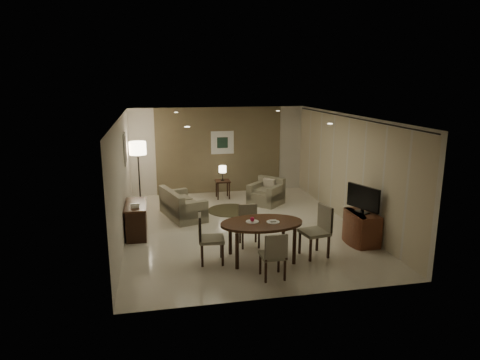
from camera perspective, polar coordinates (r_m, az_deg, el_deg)
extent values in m
cube|color=beige|center=(10.53, 0.22, -6.35)|extent=(5.50, 7.00, 0.00)
cube|color=white|center=(9.95, 0.23, 8.46)|extent=(5.50, 7.00, 0.00)
cube|color=brown|center=(13.54, -2.80, 3.97)|extent=(5.50, 0.00, 2.70)
cube|color=beige|center=(9.98, -15.43, 0.13)|extent=(0.00, 7.00, 2.70)
cube|color=beige|center=(11.03, 14.36, 1.43)|extent=(0.00, 7.00, 2.70)
cube|color=brown|center=(13.52, -2.79, 3.96)|extent=(3.96, 0.03, 2.70)
cylinder|color=black|center=(10.82, 14.41, 8.12)|extent=(0.03, 6.80, 0.03)
cube|color=silver|center=(13.47, -2.36, 5.01)|extent=(0.72, 0.03, 0.72)
cube|color=#1C3326|center=(13.46, -2.35, 5.00)|extent=(0.34, 0.01, 0.34)
cube|color=silver|center=(11.06, -15.05, 4.05)|extent=(0.03, 0.60, 0.80)
cube|color=gray|center=(11.06, -14.98, 4.06)|extent=(0.01, 0.46, 0.64)
cylinder|color=white|center=(7.98, -7.06, 7.05)|extent=(0.10, 0.10, 0.01)
cylinder|color=white|center=(8.65, 11.91, 7.35)|extent=(0.10, 0.10, 0.01)
cylinder|color=white|center=(11.55, -8.52, 8.91)|extent=(0.10, 0.10, 0.01)
cylinder|color=white|center=(12.03, 5.08, 9.17)|extent=(0.10, 0.10, 0.01)
cylinder|color=white|center=(8.52, 1.64, -5.58)|extent=(0.26, 0.26, 0.02)
cylinder|color=white|center=(8.52, 4.43, -5.60)|extent=(0.26, 0.26, 0.02)
sphere|color=#C71641|center=(8.50, 1.65, -5.24)|extent=(0.09, 0.09, 0.09)
cube|color=white|center=(8.52, 4.43, -5.45)|extent=(0.12, 0.08, 0.03)
cylinder|color=#433C25|center=(11.86, -1.29, -4.04)|extent=(1.25, 1.25, 0.01)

